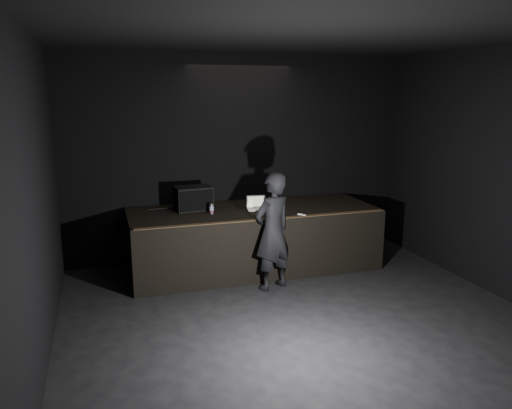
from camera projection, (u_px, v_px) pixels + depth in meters
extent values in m
plane|color=black|center=(322.00, 343.00, 5.81)|extent=(7.00, 7.00, 0.00)
cube|color=black|center=(240.00, 157.00, 8.68)|extent=(6.00, 0.10, 3.50)
cube|color=black|center=(27.00, 217.00, 4.54)|extent=(0.10, 7.00, 3.50)
cube|color=black|center=(333.00, 27.00, 5.04)|extent=(6.00, 7.00, 0.04)
cube|color=black|center=(253.00, 238.00, 8.24)|extent=(4.00, 1.50, 1.00)
cube|color=brown|center=(267.00, 219.00, 7.46)|extent=(3.92, 0.10, 0.01)
cube|color=black|center=(193.00, 198.00, 8.03)|extent=(0.61, 0.45, 0.38)
cube|color=black|center=(197.00, 201.00, 7.84)|extent=(0.53, 0.07, 0.32)
cylinder|color=black|center=(173.00, 208.00, 8.18)|extent=(0.85, 0.08, 0.02)
cube|color=silver|center=(257.00, 209.00, 8.06)|extent=(0.34, 0.26, 0.02)
cube|color=silver|center=(257.00, 209.00, 8.06)|extent=(0.27, 0.16, 0.00)
cube|color=silver|center=(256.00, 201.00, 8.17)|extent=(0.31, 0.11, 0.20)
cube|color=#DC8140|center=(256.00, 201.00, 8.16)|extent=(0.27, 0.09, 0.16)
cylinder|color=silver|center=(212.00, 209.00, 7.79)|extent=(0.07, 0.07, 0.16)
cylinder|color=navy|center=(212.00, 208.00, 7.79)|extent=(0.07, 0.07, 0.07)
cylinder|color=#AD1027|center=(212.00, 211.00, 7.80)|extent=(0.07, 0.07, 0.01)
cylinder|color=white|center=(272.00, 204.00, 8.27)|extent=(0.09, 0.09, 0.11)
cube|color=white|center=(302.00, 215.00, 7.68)|extent=(0.09, 0.14, 0.03)
imported|color=black|center=(273.00, 231.00, 7.27)|extent=(0.75, 0.63, 1.75)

